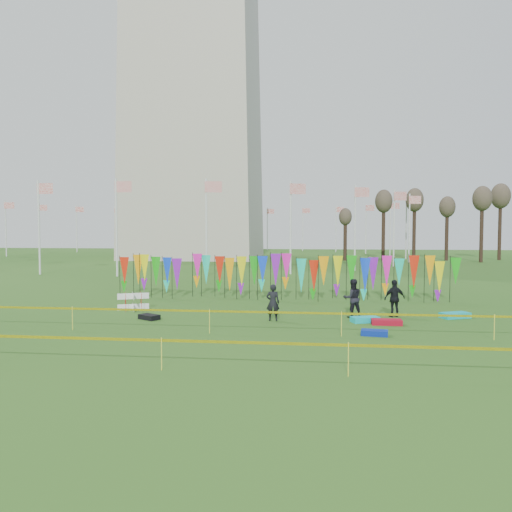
# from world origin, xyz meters

# --- Properties ---
(ground) EXTENTS (160.00, 160.00, 0.00)m
(ground) POSITION_xyz_m (0.00, 0.00, 0.00)
(ground) COLOR #255217
(ground) RESTS_ON ground
(flagpole_ring) EXTENTS (57.40, 56.16, 8.00)m
(flagpole_ring) POSITION_xyz_m (-14.00, 48.00, 4.00)
(flagpole_ring) COLOR silver
(flagpole_ring) RESTS_ON ground
(banner_row) EXTENTS (18.64, 0.64, 2.37)m
(banner_row) POSITION_xyz_m (0.28, 8.02, 1.49)
(banner_row) COLOR black
(banner_row) RESTS_ON ground
(caution_tape_near) EXTENTS (26.00, 0.02, 0.90)m
(caution_tape_near) POSITION_xyz_m (-0.22, -1.21, 0.78)
(caution_tape_near) COLOR #F1EB05
(caution_tape_near) RESTS_ON ground
(caution_tape_far) EXTENTS (26.00, 0.02, 0.90)m
(caution_tape_far) POSITION_xyz_m (-0.22, -6.12, 0.78)
(caution_tape_far) COLOR #F1EB05
(caution_tape_far) RESTS_ON ground
(box_kite) EXTENTS (0.74, 0.74, 0.82)m
(box_kite) POSITION_xyz_m (-6.52, 3.58, 0.41)
(box_kite) COLOR red
(box_kite) RESTS_ON ground
(person_left) EXTENTS (0.59, 0.45, 1.54)m
(person_left) POSITION_xyz_m (0.29, 1.57, 0.77)
(person_left) COLOR black
(person_left) RESTS_ON ground
(person_mid) EXTENTS (0.91, 0.68, 1.68)m
(person_mid) POSITION_xyz_m (3.66, 2.74, 0.84)
(person_mid) COLOR black
(person_mid) RESTS_ON ground
(person_right) EXTENTS (1.08, 0.83, 1.64)m
(person_right) POSITION_xyz_m (5.50, 3.09, 0.82)
(person_right) COLOR black
(person_right) RESTS_ON ground
(kite_bag_turquoise) EXTENTS (1.24, 0.90, 0.22)m
(kite_bag_turquoise) POSITION_xyz_m (4.09, 1.68, 0.11)
(kite_bag_turquoise) COLOR #0DC1CA
(kite_bag_turquoise) RESTS_ON ground
(kite_bag_blue) EXTENTS (1.00, 0.63, 0.20)m
(kite_bag_blue) POSITION_xyz_m (4.16, -0.91, 0.10)
(kite_bag_blue) COLOR #0927A2
(kite_bag_blue) RESTS_ON ground
(kite_bag_red) EXTENTS (1.20, 0.58, 0.22)m
(kite_bag_red) POSITION_xyz_m (4.90, 1.23, 0.11)
(kite_bag_red) COLOR #AD0B21
(kite_bag_red) RESTS_ON ground
(kite_bag_black) EXTENTS (1.03, 0.91, 0.21)m
(kite_bag_black) POSITION_xyz_m (-4.97, 1.30, 0.10)
(kite_bag_black) COLOR black
(kite_bag_black) RESTS_ON ground
(kite_bag_teal) EXTENTS (1.38, 1.05, 0.24)m
(kite_bag_teal) POSITION_xyz_m (8.05, 3.13, 0.12)
(kite_bag_teal) COLOR #0DB2B8
(kite_bag_teal) RESTS_ON ground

